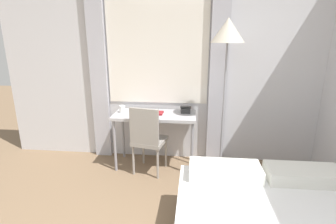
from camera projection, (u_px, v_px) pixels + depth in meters
wall_back_with_window at (173, 68)px, 3.67m from camera, size 5.01×0.13×2.70m
desk at (155, 119)px, 3.57m from camera, size 1.11×0.50×0.76m
desk_chair at (148, 137)px, 3.40m from camera, size 0.47×0.47×0.93m
standing_lamp at (227, 39)px, 3.05m from camera, size 0.39×0.39×1.99m
telephone at (186, 110)px, 3.60m from camera, size 0.15×0.14×0.09m
book at (153, 113)px, 3.55m from camera, size 0.27×0.17×0.02m
mug at (122, 109)px, 3.60m from camera, size 0.08×0.08×0.10m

